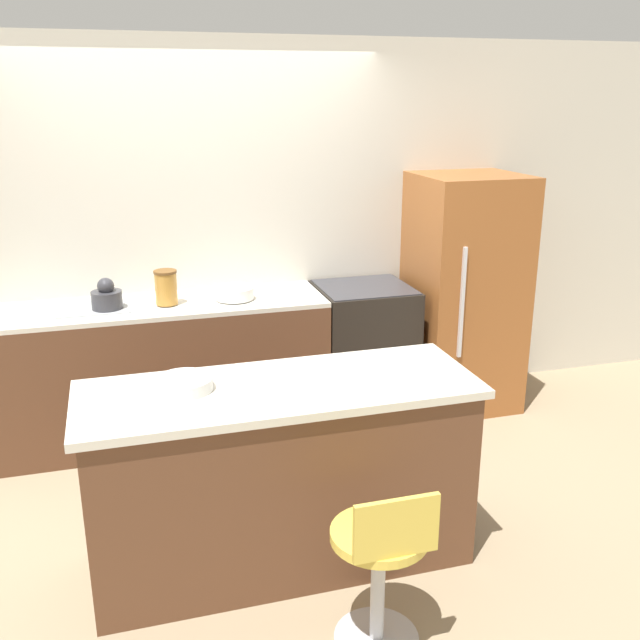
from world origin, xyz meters
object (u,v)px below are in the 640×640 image
Objects in this scene: kettle at (107,297)px; mixing_bowl at (235,293)px; stool_chair at (381,567)px; oven_range at (363,350)px; refrigerator at (464,293)px.

mixing_bowl is at bearing -0.00° from kettle.
mixing_bowl is (-0.21, 2.18, 0.59)m from stool_chair.
stool_chair is at bearing -107.84° from oven_range.
refrigerator is 2.48m from kettle.
refrigerator reaches higher than stool_chair.
refrigerator reaches higher than mixing_bowl.
refrigerator is 1.68m from mixing_bowl.
oven_range is at bearing 2.76° from mixing_bowl.
oven_range is 0.56× the size of refrigerator.
kettle is 0.78× the size of mixing_bowl.
mixing_bowl is at bearing -177.24° from oven_range.
stool_chair is at bearing -123.88° from refrigerator.
refrigerator is at bearing 56.12° from stool_chair.
kettle reaches higher than mixing_bowl.
kettle is at bearing 114.83° from stool_chair.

